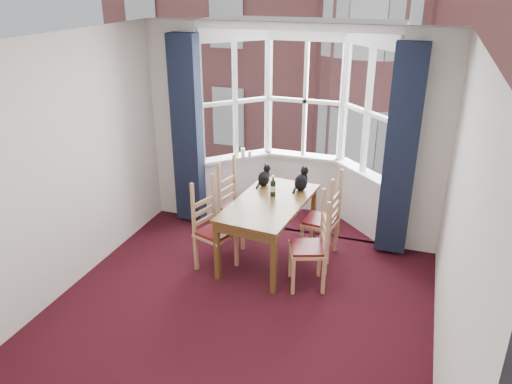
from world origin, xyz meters
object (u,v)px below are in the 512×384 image
at_px(wine_bottle, 273,187).
at_px(chair_right_far, 327,223).
at_px(chair_right_near, 315,249).
at_px(candle_short, 250,154).
at_px(cat_left, 264,177).
at_px(dining_table, 269,208).
at_px(chair_left_far, 233,207).
at_px(candle_tall, 243,153).
at_px(cat_right, 301,181).
at_px(chair_left_near, 210,231).

bearing_deg(wine_bottle, chair_right_far, 7.17).
xyz_separation_m(chair_right_near, candle_short, (-1.37, 1.64, 0.44)).
distance_m(chair_right_far, cat_left, 1.01).
height_order(dining_table, chair_left_far, chair_left_far).
height_order(chair_right_near, candle_short, candle_short).
bearing_deg(chair_right_far, candle_tall, 147.74).
xyz_separation_m(chair_left_far, candle_short, (-0.08, 0.90, 0.44)).
xyz_separation_m(cat_left, candle_short, (-0.46, 0.75, 0.03)).
distance_m(cat_right, candle_short, 1.21).
distance_m(chair_left_near, candle_tall, 1.67).
relative_size(dining_table, chair_right_near, 1.72).
relative_size(cat_left, wine_bottle, 1.07).
distance_m(dining_table, candle_tall, 1.44).
relative_size(chair_right_near, chair_right_far, 1.00).
height_order(chair_left_far, chair_right_far, same).
height_order(cat_right, wine_bottle, cat_right).
bearing_deg(dining_table, chair_right_far, 21.13).
xyz_separation_m(dining_table, wine_bottle, (-0.01, 0.18, 0.21)).
bearing_deg(cat_right, chair_left_near, -135.17).
relative_size(chair_right_near, candle_short, 9.88).
xyz_separation_m(dining_table, candle_short, (-0.68, 1.21, 0.22)).
distance_m(dining_table, chair_left_far, 0.71).
bearing_deg(chair_right_near, chair_right_far, 90.41).
relative_size(chair_right_near, cat_left, 3.20).
relative_size(chair_left_near, candle_short, 9.88).
relative_size(chair_left_near, cat_left, 3.20).
xyz_separation_m(chair_right_far, candle_tall, (-1.46, 0.92, 0.47)).
height_order(chair_left_near, chair_left_far, same).
distance_m(chair_left_far, wine_bottle, 0.74).
distance_m(cat_left, candle_tall, 0.91).
bearing_deg(chair_left_far, dining_table, -27.69).
xyz_separation_m(cat_right, candle_short, (-0.96, 0.74, 0.01)).
bearing_deg(chair_left_near, chair_right_near, -0.43).
xyz_separation_m(chair_left_far, chair_right_near, (1.29, -0.74, 0.00)).
height_order(chair_left_near, chair_right_far, same).
bearing_deg(wine_bottle, candle_tall, 127.39).
relative_size(chair_right_near, cat_right, 2.90).
xyz_separation_m(chair_right_near, cat_left, (-0.90, 0.89, 0.42)).
distance_m(dining_table, cat_left, 0.55).
xyz_separation_m(cat_left, wine_bottle, (0.21, -0.29, 0.01)).
bearing_deg(wine_bottle, chair_left_near, -135.79).
bearing_deg(chair_left_near, chair_right_far, 27.63).
height_order(dining_table, wine_bottle, wine_bottle).
xyz_separation_m(chair_right_far, cat_left, (-0.90, 0.20, 0.42)).
relative_size(wine_bottle, candle_short, 2.88).
distance_m(chair_right_far, cat_right, 0.63).
height_order(chair_right_far, cat_left, cat_left).
relative_size(chair_left_near, chair_right_near, 1.00).
relative_size(chair_left_near, wine_bottle, 3.43).
relative_size(wine_bottle, candle_tall, 1.98).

